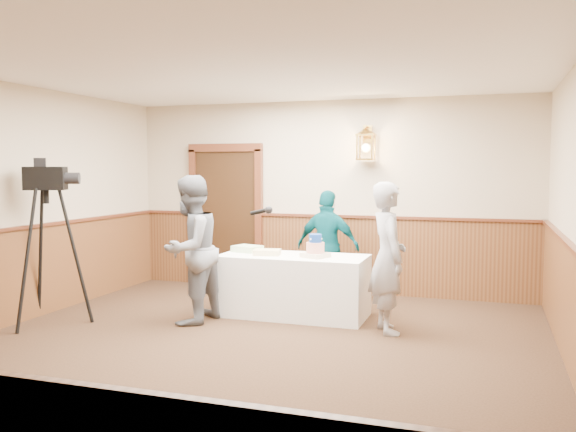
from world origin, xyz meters
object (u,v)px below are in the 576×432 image
tiered_cake (315,248)px  tv_camera_rig (48,254)px  sheet_cake_yellow (267,252)px  sheet_cake_green (247,249)px  interviewer (190,249)px  baker (388,257)px  assistant_p (328,246)px  display_table (293,286)px

tiered_cake → tv_camera_rig: (-2.89, -1.20, -0.04)m
tiered_cake → sheet_cake_yellow: tiered_cake is taller
sheet_cake_green → interviewer: (-0.38, -0.82, 0.08)m
interviewer → baker: interviewer is taller
sheet_cake_green → interviewer: interviewer is taller
sheet_cake_yellow → assistant_p: assistant_p is taller
tiered_cake → interviewer: (-1.34, -0.63, 0.01)m
tiered_cake → baker: 0.97m
interviewer → baker: 2.28m
sheet_cake_yellow → assistant_p: (0.53, 0.94, -0.02)m
tiered_cake → sheet_cake_green: tiered_cake is taller
sheet_cake_green → baker: size_ratio=0.20×
display_table → tiered_cake: (0.30, -0.07, 0.48)m
interviewer → baker: (2.26, 0.31, -0.03)m
sheet_cake_yellow → display_table: bearing=11.1°
interviewer → tv_camera_rig: 1.65m
interviewer → tv_camera_rig: (-1.55, -0.57, -0.04)m
display_table → interviewer: size_ratio=1.04×
tv_camera_rig → tiered_cake: bearing=-2.5°
tv_camera_rig → sheet_cake_yellow: bearing=3.0°
tiered_cake → assistant_p: assistant_p is taller
display_table → sheet_cake_green: (-0.66, 0.12, 0.41)m
baker → assistant_p: size_ratio=1.10×
display_table → baker: 1.37m
baker → tv_camera_rig: tv_camera_rig is taller
sheet_cake_green → interviewer: bearing=-114.9°
sheet_cake_yellow → sheet_cake_green: bearing=151.3°
display_table → baker: bearing=-17.8°
interviewer → tiered_cake: bearing=122.9°
assistant_p → tv_camera_rig: bearing=46.3°
assistant_p → tv_camera_rig: (-2.80, -2.15, 0.06)m
sheet_cake_green → interviewer: 0.91m
sheet_cake_green → tiered_cake: bearing=-11.6°
tiered_cake → sheet_cake_yellow: size_ratio=1.12×
tv_camera_rig → baker: bearing=-12.0°
sheet_cake_yellow → interviewer: interviewer is taller
sheet_cake_green → tv_camera_rig: size_ratio=0.18×
display_table → sheet_cake_green: 0.79m
assistant_p → interviewer: bearing=60.4°
assistant_p → sheet_cake_yellow: bearing=69.4°
display_table → sheet_cake_yellow: 0.52m
display_table → tiered_cake: size_ratio=5.05×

